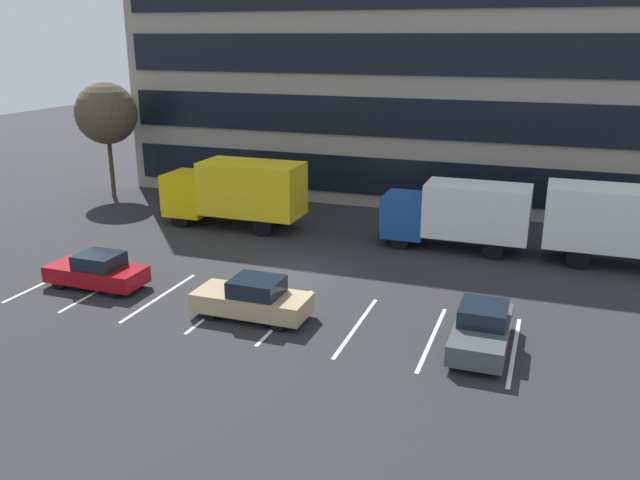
{
  "coord_description": "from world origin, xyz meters",
  "views": [
    {
      "loc": [
        10.38,
        -25.34,
        10.24
      ],
      "look_at": [
        0.84,
        1.06,
        1.4
      ],
      "focal_mm": 36.61,
      "sensor_mm": 36.0,
      "label": 1
    }
  ],
  "objects_px": {
    "box_truck_blue": "(458,212)",
    "sedan_maroon": "(97,271)",
    "sedan_tan": "(253,299)",
    "sedan_charcoal": "(482,329)",
    "box_truck_orange": "(631,224)",
    "bare_tree": "(106,114)",
    "box_truck_yellow_all": "(235,190)"
  },
  "relations": [
    {
      "from": "sedan_maroon",
      "to": "sedan_charcoal",
      "type": "bearing_deg",
      "value": -0.99
    },
    {
      "from": "sedan_charcoal",
      "to": "sedan_tan",
      "type": "bearing_deg",
      "value": -177.98
    },
    {
      "from": "bare_tree",
      "to": "box_truck_blue",
      "type": "bearing_deg",
      "value": -9.13
    },
    {
      "from": "box_truck_blue",
      "to": "sedan_tan",
      "type": "distance_m",
      "value": 12.53
    },
    {
      "from": "sedan_charcoal",
      "to": "box_truck_yellow_all",
      "type": "bearing_deg",
      "value": 144.29
    },
    {
      "from": "box_truck_blue",
      "to": "sedan_maroon",
      "type": "bearing_deg",
      "value": -142.39
    },
    {
      "from": "box_truck_blue",
      "to": "sedan_maroon",
      "type": "distance_m",
      "value": 17.07
    },
    {
      "from": "box_truck_yellow_all",
      "to": "bare_tree",
      "type": "height_order",
      "value": "bare_tree"
    },
    {
      "from": "box_truck_yellow_all",
      "to": "box_truck_blue",
      "type": "bearing_deg",
      "value": 0.92
    },
    {
      "from": "sedan_tan",
      "to": "sedan_maroon",
      "type": "bearing_deg",
      "value": 175.65
    },
    {
      "from": "sedan_maroon",
      "to": "bare_tree",
      "type": "relative_size",
      "value": 0.57
    },
    {
      "from": "box_truck_yellow_all",
      "to": "box_truck_orange",
      "type": "bearing_deg",
      "value": 0.69
    },
    {
      "from": "bare_tree",
      "to": "sedan_charcoal",
      "type": "bearing_deg",
      "value": -29.28
    },
    {
      "from": "box_truck_yellow_all",
      "to": "sedan_charcoal",
      "type": "height_order",
      "value": "box_truck_yellow_all"
    },
    {
      "from": "box_truck_blue",
      "to": "bare_tree",
      "type": "xyz_separation_m",
      "value": [
        -23.22,
        3.73,
        3.53
      ]
    },
    {
      "from": "sedan_charcoal",
      "to": "sedan_maroon",
      "type": "xyz_separation_m",
      "value": [
        -15.97,
        0.28,
        -0.01
      ]
    },
    {
      "from": "sedan_charcoal",
      "to": "sedan_tan",
      "type": "distance_m",
      "value": 8.43
    },
    {
      "from": "sedan_charcoal",
      "to": "sedan_tan",
      "type": "xyz_separation_m",
      "value": [
        -8.42,
        -0.3,
        0.02
      ]
    },
    {
      "from": "sedan_tan",
      "to": "bare_tree",
      "type": "xyz_separation_m",
      "value": [
        -17.27,
        14.7,
        4.67
      ]
    },
    {
      "from": "sedan_charcoal",
      "to": "sedan_tan",
      "type": "relative_size",
      "value": 0.97
    },
    {
      "from": "box_truck_orange",
      "to": "sedan_charcoal",
      "type": "relative_size",
      "value": 1.85
    },
    {
      "from": "bare_tree",
      "to": "box_truck_yellow_all",
      "type": "bearing_deg",
      "value": -19.46
    },
    {
      "from": "bare_tree",
      "to": "box_truck_orange",
      "type": "bearing_deg",
      "value": -6.78
    },
    {
      "from": "box_truck_blue",
      "to": "sedan_maroon",
      "type": "xyz_separation_m",
      "value": [
        -13.49,
        -10.4,
        -1.18
      ]
    },
    {
      "from": "sedan_tan",
      "to": "box_truck_blue",
      "type": "bearing_deg",
      "value": 61.53
    },
    {
      "from": "sedan_charcoal",
      "to": "sedan_maroon",
      "type": "distance_m",
      "value": 15.97
    },
    {
      "from": "box_truck_orange",
      "to": "sedan_maroon",
      "type": "xyz_separation_m",
      "value": [
        -21.28,
        -10.44,
        -1.35
      ]
    },
    {
      "from": "box_truck_orange",
      "to": "bare_tree",
      "type": "bearing_deg",
      "value": 173.22
    },
    {
      "from": "box_truck_blue",
      "to": "box_truck_orange",
      "type": "bearing_deg",
      "value": 0.34
    },
    {
      "from": "box_truck_blue",
      "to": "sedan_tan",
      "type": "xyz_separation_m",
      "value": [
        -5.95,
        -10.97,
        -1.14
      ]
    },
    {
      "from": "sedan_charcoal",
      "to": "sedan_maroon",
      "type": "bearing_deg",
      "value": 179.01
    },
    {
      "from": "box_truck_yellow_all",
      "to": "sedan_charcoal",
      "type": "relative_size",
      "value": 1.87
    }
  ]
}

